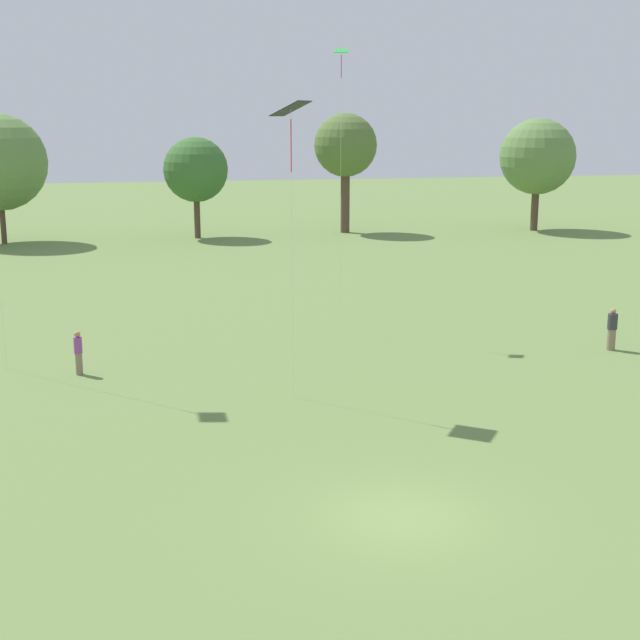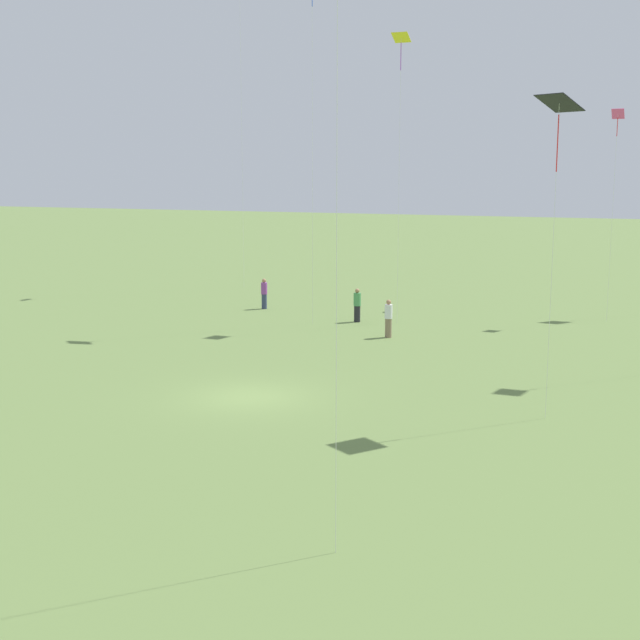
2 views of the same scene
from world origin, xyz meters
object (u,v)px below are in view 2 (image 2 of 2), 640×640
Objects in this scene: kite_1 at (617,129)px; kite_8 at (401,54)px; person_2 at (388,319)px; picnic_bag_0 at (388,309)px; person_6 at (357,305)px; person_3 at (264,294)px; kite_2 at (559,112)px.

kite_8 is (4.65, -10.44, 3.70)m from kite_1.
person_2 is 7.67m from picnic_bag_0.
kite_8 is at bearing 24.85° from picnic_bag_0.
picnic_bag_0 is at bearing 85.28° from person_6.
person_6 is 16.42m from kite_1.
person_3 is 0.12× the size of kite_8.
person_2 is 11.01m from person_3.
picnic_bag_0 is (-18.99, -11.17, -9.77)m from kite_2.
person_6 is at bearing 122.81° from person_2.
kite_8 reaches higher than kite_1.
kite_2 is (20.54, -0.70, -0.24)m from kite_1.
person_2 is 4.65× the size of picnic_bag_0.
kite_1 is at bearing -12.65° from kite_2.
person_6 is (2.23, 6.50, 0.00)m from person_3.
person_6 is at bearing -9.39° from picnic_bag_0.
kite_2 is at bearing 138.28° from kite_1.
kite_1 is at bearing 37.23° from person_2.
person_6 reaches higher than person_3.
kite_1 is 15.61m from picnic_bag_0.
kite_1 is 12.01m from kite_8.
kite_8 reaches higher than person_3.
kite_2 is at bearing -57.82° from person_2.
person_6 is 21.32m from kite_2.
kite_8 reaches higher than kite_2.
person_3 is 0.16× the size of kite_1.
picnic_bag_0 is (-3.11, -1.44, -13.71)m from kite_8.
kite_1 is 27.92× the size of picnic_bag_0.
kite_2 is at bearing -96.63° from person_3.
person_2 is at bearing 26.77° from kite_2.
kite_8 is at bearing 20.69° from person_6.
person_2 is 0.17× the size of kite_1.
person_6 is 0.12× the size of kite_8.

